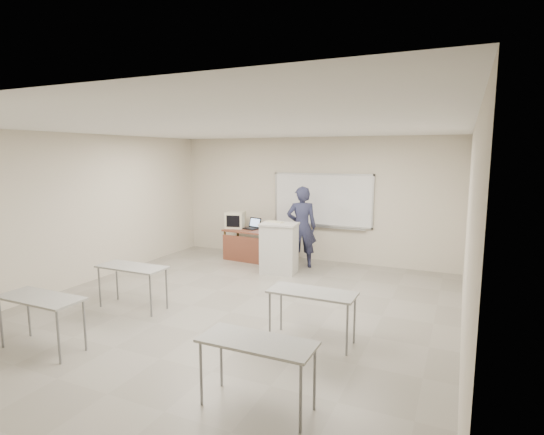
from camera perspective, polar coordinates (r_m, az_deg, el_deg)
The scene contains 10 objects.
floor at distance 7.24m, azimuth -5.67°, elevation -12.58°, with size 7.00×8.00×0.01m, color gray.
whiteboard at distance 10.34m, azimuth 6.77°, elevation 2.27°, with size 2.48×0.10×1.31m.
student_desks at distance 5.95m, azimuth -12.41°, elevation -10.57°, with size 4.40×2.20×0.73m.
instructor_desk at distance 10.36m, azimuth -2.92°, elevation -2.95°, with size 1.38×0.69×0.75m.
podium at distance 9.30m, azimuth 0.96°, elevation -4.13°, with size 0.79×0.57×1.11m.
crt_monitor at distance 10.75m, azimuth -4.96°, elevation -0.31°, with size 0.44×0.49×0.42m.
laptop at distance 10.59m, azimuth -2.74°, elevation -1.19°, with size 0.36×0.33×0.27m.
mouse at distance 10.37m, azimuth -1.54°, elevation -1.63°, with size 0.09×0.06×0.03m, color #BABEC2.
keyboard at distance 9.32m, azimuth 0.42°, elevation -0.57°, with size 0.41×0.14×0.02m, color beige.
presenter at distance 9.75m, azimuth 4.01°, elevation -1.28°, with size 0.69×0.45×1.88m, color black.
Camera 1 is at (3.42, -5.82, 2.60)m, focal length 28.00 mm.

